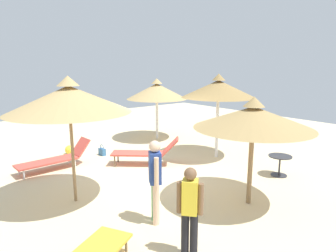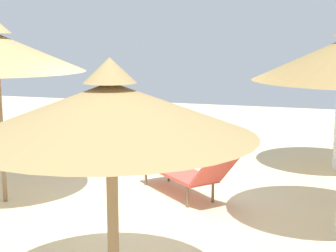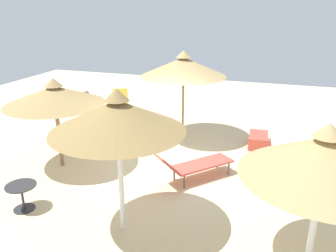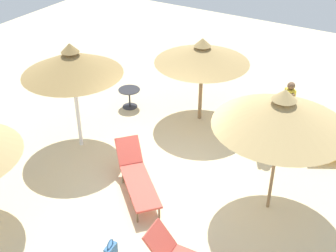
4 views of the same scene
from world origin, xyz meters
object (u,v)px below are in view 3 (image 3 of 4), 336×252
object	(u,v)px
side_table_round	(22,193)
parasol_umbrella_near_left	(325,157)
parasol_umbrella_far_left	(184,67)
parasol_umbrella_back	(118,116)
lounge_chair_front	(193,164)
person_standing_far_left	(87,111)
lounge_chair_near_right	(258,141)
lounge_chair_center	(122,109)
person_standing_edge	(117,112)
beach_ball	(303,164)
parasol_umbrella_far_right	(55,95)
handbag	(269,174)

from	to	relation	value
side_table_round	parasol_umbrella_near_left	bearing A→B (deg)	90.61
parasol_umbrella_far_left	parasol_umbrella_back	size ratio (longest dim) A/B	1.02
parasol_umbrella_back	lounge_chair_front	bearing A→B (deg)	160.85
parasol_umbrella_back	person_standing_far_left	world-z (taller)	parasol_umbrella_back
lounge_chair_front	person_standing_far_left	bearing A→B (deg)	-116.26
parasol_umbrella_near_left	lounge_chair_near_right	bearing A→B (deg)	-166.25
parasol_umbrella_near_left	lounge_chair_front	xyz separation A→B (m)	(-2.34, -2.58, -1.60)
parasol_umbrella_far_left	parasol_umbrella_back	world-z (taller)	parasol_umbrella_far_left
side_table_round	lounge_chair_center	bearing A→B (deg)	-173.95
lounge_chair_near_right	lounge_chair_center	xyz separation A→B (m)	(-1.57, -5.24, 0.07)
lounge_chair_center	person_standing_edge	world-z (taller)	person_standing_edge
person_standing_far_left	side_table_round	xyz separation A→B (m)	(4.46, 1.03, -0.44)
lounge_chair_near_right	lounge_chair_center	size ratio (longest dim) A/B	1.03
side_table_round	parasol_umbrella_back	bearing A→B (deg)	91.65
lounge_chair_near_right	person_standing_edge	size ratio (longest dim) A/B	1.31
person_standing_edge	person_standing_far_left	world-z (taller)	person_standing_edge
lounge_chair_near_right	person_standing_far_left	distance (m)	5.62
parasol_umbrella_near_left	beach_ball	world-z (taller)	parasol_umbrella_near_left
person_standing_far_left	side_table_round	bearing A→B (deg)	12.98
parasol_umbrella_far_left	person_standing_far_left	distance (m)	3.54
lounge_chair_center	beach_ball	bearing A→B (deg)	69.37
parasol_umbrella_far_right	beach_ball	xyz separation A→B (m)	(-1.76, 6.28, -1.83)
lounge_chair_center	beach_ball	size ratio (longest dim) A/B	6.65
parasol_umbrella_far_left	parasol_umbrella_back	bearing A→B (deg)	2.51
lounge_chair_front	beach_ball	xyz separation A→B (m)	(-1.47, 2.66, -0.28)
parasol_umbrella_far_right	person_standing_far_left	bearing A→B (deg)	-167.12
parasol_umbrella_far_left	person_standing_edge	distance (m)	2.55
person_standing_edge	beach_ball	distance (m)	5.70
parasol_umbrella_back	person_standing_far_left	xyz separation A→B (m)	(-4.39, -3.35, -1.49)
parasol_umbrella_near_left	handbag	xyz separation A→B (m)	(-2.97, -0.76, -1.89)
parasol_umbrella_near_left	parasol_umbrella_back	distance (m)	3.40
parasol_umbrella_far_right	lounge_chair_front	distance (m)	3.95
parasol_umbrella_back	side_table_round	bearing A→B (deg)	-88.35
parasol_umbrella_far_left	parasol_umbrella_near_left	distance (m)	6.24
parasol_umbrella_far_left	handbag	xyz separation A→B (m)	(2.10, 2.86, -2.23)
person_standing_far_left	lounge_chair_front	bearing A→B (deg)	63.74
lounge_chair_near_right	handbag	world-z (taller)	lounge_chair_near_right
parasol_umbrella_back	parasol_umbrella_far_left	bearing A→B (deg)	-177.49
lounge_chair_center	beach_ball	world-z (taller)	lounge_chair_center
lounge_chair_near_right	beach_ball	bearing A→B (deg)	54.85
parasol_umbrella_back	person_standing_far_left	distance (m)	5.72
parasol_umbrella_far_right	lounge_chair_front	size ratio (longest dim) A/B	1.33
handbag	parasol_umbrella_back	bearing A→B (deg)	-41.60
lounge_chair_center	side_table_round	xyz separation A→B (m)	(6.30, 0.67, -0.01)
lounge_chair_center	parasol_umbrella_far_right	bearing A→B (deg)	2.42
person_standing_far_left	beach_ball	size ratio (longest dim) A/B	4.75
person_standing_edge	lounge_chair_near_right	bearing A→B (deg)	96.04
parasol_umbrella_far_right	parasol_umbrella_near_left	distance (m)	6.53
parasol_umbrella_back	handbag	bearing A→B (deg)	138.40
person_standing_edge	person_standing_far_left	distance (m)	1.21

